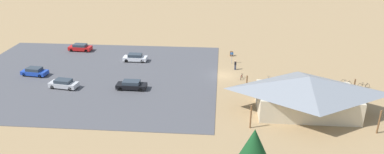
{
  "coord_description": "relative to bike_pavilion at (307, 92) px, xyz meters",
  "views": [
    {
      "loc": [
        0.51,
        57.66,
        23.75
      ],
      "look_at": [
        4.91,
        4.01,
        1.2
      ],
      "focal_mm": 34.67,
      "sensor_mm": 36.0,
      "label": 1
    }
  ],
  "objects": [
    {
      "name": "ground",
      "position": [
        11.09,
        -12.19,
        -2.97
      ],
      "size": [
        160.0,
        160.0,
        0.0
      ],
      "primitive_type": "plane",
      "color": "#9E7F56",
      "rests_on": "ground"
    },
    {
      "name": "parking_lot_asphalt",
      "position": [
        33.18,
        -9.94,
        -2.95
      ],
      "size": [
        42.24,
        33.68,
        0.05
      ],
      "primitive_type": "cube",
      "color": "#4C4C51",
      "rests_on": "ground"
    },
    {
      "name": "bike_pavilion",
      "position": [
        0.0,
        0.0,
        0.0
      ],
      "size": [
        15.76,
        10.0,
        5.23
      ],
      "color": "beige",
      "rests_on": "ground"
    },
    {
      "name": "trash_bin",
      "position": [
        9.54,
        -22.07,
        -2.52
      ],
      "size": [
        0.6,
        0.6,
        0.9
      ],
      "primitive_type": "cylinder",
      "color": "brown",
      "rests_on": "ground"
    },
    {
      "name": "lot_sign",
      "position": [
        9.6,
        -18.0,
        -1.56
      ],
      "size": [
        0.56,
        0.08,
        2.2
      ],
      "color": "#99999E",
      "rests_on": "ground"
    },
    {
      "name": "pine_far_east",
      "position": [
        8.25,
        15.81,
        1.54
      ],
      "size": [
        3.22,
        3.22,
        6.33
      ],
      "color": "brown",
      "rests_on": "ground"
    },
    {
      "name": "bicycle_white_lone_west",
      "position": [
        6.2,
        -5.99,
        -2.59
      ],
      "size": [
        1.59,
        0.68,
        0.86
      ],
      "color": "black",
      "rests_on": "ground"
    },
    {
      "name": "bicycle_silver_lone_east",
      "position": [
        -8.33,
        -9.85,
        -2.59
      ],
      "size": [
        1.24,
        1.25,
        0.8
      ],
      "color": "black",
      "rests_on": "ground"
    },
    {
      "name": "bicycle_red_edge_south",
      "position": [
        8.08,
        -10.96,
        -2.61
      ],
      "size": [
        0.58,
        1.6,
        0.77
      ],
      "color": "black",
      "rests_on": "ground"
    },
    {
      "name": "bicycle_black_yard_center",
      "position": [
        -10.72,
        -9.0,
        -2.61
      ],
      "size": [
        1.72,
        0.48,
        0.8
      ],
      "color": "black",
      "rests_on": "ground"
    },
    {
      "name": "bicycle_blue_front_row",
      "position": [
        3.81,
        -10.0,
        -2.6
      ],
      "size": [
        0.48,
        1.7,
        0.85
      ],
      "color": "black",
      "rests_on": "ground"
    },
    {
      "name": "bicycle_green_yard_left",
      "position": [
        -8.99,
        -6.01,
        -2.58
      ],
      "size": [
        0.48,
        1.77,
        0.87
      ],
      "color": "black",
      "rests_on": "ground"
    },
    {
      "name": "bicycle_purple_edge_north",
      "position": [
        -5.87,
        -8.65,
        -2.6
      ],
      "size": [
        1.62,
        0.63,
        0.84
      ],
      "color": "black",
      "rests_on": "ground"
    },
    {
      "name": "car_black_aisle_side",
      "position": [
        25.07,
        -5.37,
        -2.23
      ],
      "size": [
        4.62,
        1.84,
        1.38
      ],
      "color": "black",
      "rests_on": "parking_lot_asphalt"
    },
    {
      "name": "car_blue_inner_stall",
      "position": [
        42.48,
        -9.48,
        -2.23
      ],
      "size": [
        4.43,
        2.3,
        1.38
      ],
      "color": "#1E42B2",
      "rests_on": "parking_lot_asphalt"
    },
    {
      "name": "car_silver_mid_lot",
      "position": [
        35.62,
        -4.96,
        -2.22
      ],
      "size": [
        4.6,
        2.38,
        1.41
      ],
      "color": "#BCBCC1",
      "rests_on": "parking_lot_asphalt"
    },
    {
      "name": "car_white_back_corner",
      "position": [
        27.27,
        -17.6,
        -2.22
      ],
      "size": [
        4.33,
        1.84,
        1.42
      ],
      "color": "white",
      "rests_on": "parking_lot_asphalt"
    },
    {
      "name": "car_red_by_curb",
      "position": [
        39.5,
        -22.61,
        -2.23
      ],
      "size": [
        4.54,
        2.02,
        1.38
      ],
      "color": "red",
      "rests_on": "parking_lot_asphalt"
    },
    {
      "name": "visitor_by_pavilion",
      "position": [
        9.01,
        -14.99,
        -2.08
      ],
      "size": [
        0.36,
        0.37,
        1.7
      ],
      "color": "#2D3347",
      "rests_on": "ground"
    }
  ]
}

